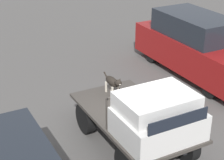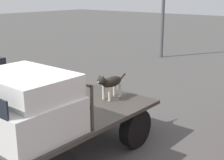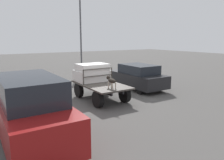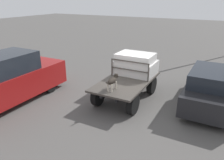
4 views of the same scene
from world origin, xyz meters
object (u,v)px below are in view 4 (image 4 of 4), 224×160
(dog, at_px, (113,81))
(parked_pickup_far, at_px, (5,81))
(parked_sedan, at_px, (212,88))
(flatbed_truck, at_px, (126,86))

(dog, xyz_separation_m, parked_pickup_far, (-1.63, 4.23, -0.22))
(parked_sedan, bearing_deg, flatbed_truck, 104.67)
(flatbed_truck, xyz_separation_m, dog, (-1.17, 0.06, 0.64))
(flatbed_truck, distance_m, parked_pickup_far, 5.14)
(dog, height_order, parked_pickup_far, parked_pickup_far)
(dog, bearing_deg, parked_sedan, -69.04)
(dog, relative_size, parked_pickup_far, 0.18)
(flatbed_truck, bearing_deg, dog, 177.03)
(dog, bearing_deg, flatbed_truck, -15.15)
(parked_pickup_far, bearing_deg, dog, -72.54)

